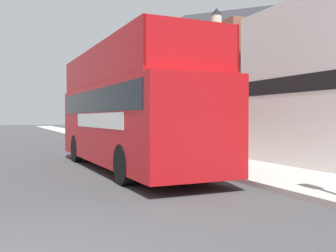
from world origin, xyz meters
TOP-DOWN VIEW (x-y plane):
  - sidewalk at (7.39, 18.00)m, footprint 2.85×108.00m
  - brick_terrace_rear at (11.81, 19.61)m, footprint 6.00×21.70m
  - tour_bus at (4.10, 7.81)m, footprint 2.78×9.78m
  - parked_car_ahead_of_bus at (4.79, 14.60)m, footprint 1.96×4.60m
  - lamp_post_nearest at (6.32, 5.80)m, footprint 0.35×0.35m
  - lamp_post_second at (6.35, 12.84)m, footprint 0.35×0.35m

SIDE VIEW (x-z plane):
  - sidewalk at x=7.39m, z-range 0.00..0.14m
  - parked_car_ahead_of_bus at x=4.79m, z-range -0.04..1.37m
  - tour_bus at x=4.10m, z-range -0.20..3.77m
  - lamp_post_nearest at x=6.32m, z-range 1.06..6.02m
  - lamp_post_second at x=6.35m, z-range 1.07..6.18m
  - brick_terrace_rear at x=11.81m, z-range 0.00..8.74m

